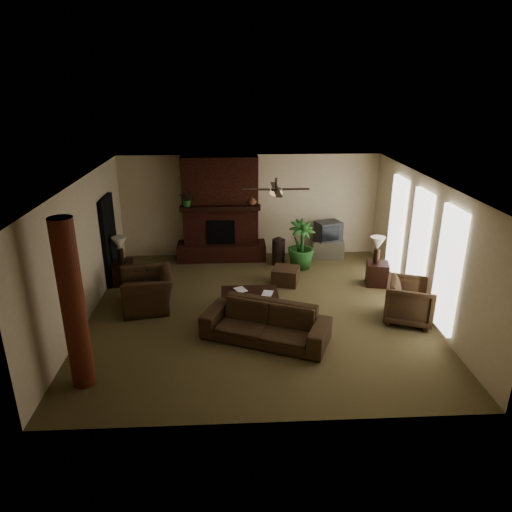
{
  "coord_description": "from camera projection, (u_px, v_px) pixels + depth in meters",
  "views": [
    {
      "loc": [
        -0.5,
        -8.91,
        4.62
      ],
      "look_at": [
        0.0,
        0.4,
        1.1
      ],
      "focal_mm": 32.64,
      "sensor_mm": 36.0,
      "label": 1
    }
  ],
  "objects": [
    {
      "name": "ceiling_fan",
      "position": [
        276.0,
        191.0,
        9.39
      ],
      "size": [
        1.35,
        1.35,
        0.37
      ],
      "color": "black",
      "rests_on": "ceiling"
    },
    {
      "name": "side_table_left",
      "position": [
        123.0,
        273.0,
        11.23
      ],
      "size": [
        0.58,
        0.58,
        0.55
      ],
      "primitive_type": "cube",
      "rotation": [
        0.0,
        0.0,
        0.18
      ],
      "color": "black",
      "rests_on": "ground"
    },
    {
      "name": "coffee_table",
      "position": [
        249.0,
        294.0,
        9.86
      ],
      "size": [
        1.2,
        0.7,
        0.43
      ],
      "color": "black",
      "rests_on": "ground"
    },
    {
      "name": "armchair_left",
      "position": [
        147.0,
        284.0,
        9.96
      ],
      "size": [
        1.03,
        1.36,
        1.07
      ],
      "primitive_type": "imported",
      "rotation": [
        0.0,
        0.0,
        -1.36
      ],
      "color": "#3D2A1A",
      "rests_on": "ground"
    },
    {
      "name": "windows",
      "position": [
        419.0,
        245.0,
        9.86
      ],
      "size": [
        0.08,
        3.65,
        2.35
      ],
      "color": "white",
      "rests_on": "ground"
    },
    {
      "name": "ottoman",
      "position": [
        286.0,
        276.0,
        11.25
      ],
      "size": [
        0.75,
        0.75,
        0.4
      ],
      "primitive_type": "cube",
      "rotation": [
        0.0,
        0.0,
        -0.3
      ],
      "color": "#3D2A1A",
      "rests_on": "ground"
    },
    {
      "name": "mantel_plant",
      "position": [
        187.0,
        200.0,
        12.03
      ],
      "size": [
        0.48,
        0.51,
        0.33
      ],
      "primitive_type": "imported",
      "rotation": [
        0.0,
        0.0,
        -0.29
      ],
      "color": "#265421",
      "rests_on": "fireplace"
    },
    {
      "name": "side_table_right",
      "position": [
        377.0,
        274.0,
        11.17
      ],
      "size": [
        0.6,
        0.6,
        0.55
      ],
      "primitive_type": "cube",
      "rotation": [
        0.0,
        0.0,
        -0.22
      ],
      "color": "black",
      "rests_on": "ground"
    },
    {
      "name": "doorway",
      "position": [
        109.0,
        240.0,
        11.12
      ],
      "size": [
        0.1,
        1.0,
        2.1
      ],
      "primitive_type": "cube",
      "color": "black",
      "rests_on": "ground"
    },
    {
      "name": "book_a",
      "position": [
        236.0,
        285.0,
        9.81
      ],
      "size": [
        0.21,
        0.12,
        0.29
      ],
      "primitive_type": "imported",
      "rotation": [
        0.0,
        0.0,
        0.44
      ],
      "color": "#999999",
      "rests_on": "coffee_table"
    },
    {
      "name": "fireplace",
      "position": [
        221.0,
        218.0,
        12.54
      ],
      "size": [
        2.4,
        0.7,
        2.8
      ],
      "color": "#421B11",
      "rests_on": "ground"
    },
    {
      "name": "log_column",
      "position": [
        73.0,
        306.0,
        7.09
      ],
      "size": [
        0.36,
        0.36,
        2.8
      ],
      "primitive_type": "cylinder",
      "color": "maroon",
      "rests_on": "ground"
    },
    {
      "name": "room_shell",
      "position": [
        257.0,
        249.0,
        9.49
      ],
      "size": [
        7.0,
        7.0,
        7.0
      ],
      "color": "brown",
      "rests_on": "ground"
    },
    {
      "name": "armchair_right",
      "position": [
        410.0,
        300.0,
        9.4
      ],
      "size": [
        1.14,
        1.18,
        0.95
      ],
      "primitive_type": "imported",
      "rotation": [
        0.0,
        0.0,
        1.2
      ],
      "color": "#3D2A1A",
      "rests_on": "ground"
    },
    {
      "name": "floor_plant",
      "position": [
        301.0,
        255.0,
        12.16
      ],
      "size": [
        1.14,
        1.45,
        0.71
      ],
      "primitive_type": "imported",
      "rotation": [
        0.0,
        0.0,
        0.39
      ],
      "color": "#265421",
      "rests_on": "ground"
    },
    {
      "name": "mantel_vase",
      "position": [
        252.0,
        201.0,
        12.21
      ],
      "size": [
        0.27,
        0.28,
        0.22
      ],
      "primitive_type": "imported",
      "rotation": [
        0.0,
        0.0,
        0.26
      ],
      "color": "brown",
      "rests_on": "fireplace"
    },
    {
      "name": "book_b",
      "position": [
        262.0,
        287.0,
        9.72
      ],
      "size": [
        0.21,
        0.08,
        0.29
      ],
      "primitive_type": "imported",
      "rotation": [
        0.0,
        0.0,
        -0.27
      ],
      "color": "#999999",
      "rests_on": "coffee_table"
    },
    {
      "name": "lamp_left",
      "position": [
        120.0,
        245.0,
        10.92
      ],
      "size": [
        0.46,
        0.46,
        0.65
      ],
      "color": "black",
      "rests_on": "side_table_left"
    },
    {
      "name": "tv_stand",
      "position": [
        328.0,
        248.0,
        12.94
      ],
      "size": [
        0.91,
        0.61,
        0.5
      ],
      "primitive_type": "cube",
      "rotation": [
        0.0,
        0.0,
        -0.13
      ],
      "color": "#AEADB0",
      "rests_on": "ground"
    },
    {
      "name": "sofa",
      "position": [
        266.0,
        318.0,
        8.71
      ],
      "size": [
        2.44,
        1.57,
        0.92
      ],
      "primitive_type": "imported",
      "rotation": [
        0.0,
        0.0,
        -0.41
      ],
      "color": "#3D2A1A",
      "rests_on": "ground"
    },
    {
      "name": "floor_vase",
      "position": [
        279.0,
        249.0,
        12.34
      ],
      "size": [
        0.34,
        0.34,
        0.77
      ],
      "color": "black",
      "rests_on": "ground"
    },
    {
      "name": "lamp_right",
      "position": [
        378.0,
        245.0,
        10.92
      ],
      "size": [
        0.43,
        0.43,
        0.65
      ],
      "color": "black",
      "rests_on": "side_table_right"
    },
    {
      "name": "tv",
      "position": [
        328.0,
        231.0,
        12.75
      ],
      "size": [
        0.77,
        0.69,
        0.52
      ],
      "color": "#323234",
      "rests_on": "tv_stand"
    }
  ]
}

